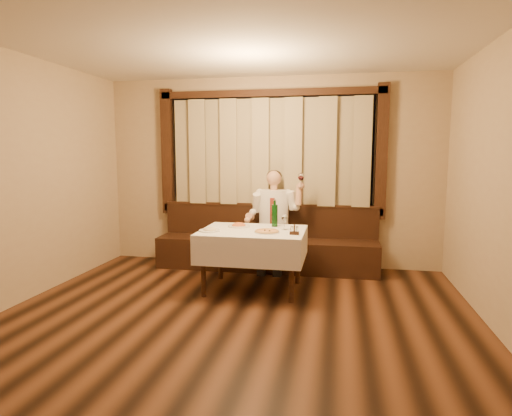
% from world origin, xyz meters
% --- Properties ---
extents(room, '(5.01, 6.01, 2.81)m').
position_xyz_m(room, '(-0.00, 0.97, 1.50)').
color(room, black).
rests_on(room, ground).
extents(banquette, '(3.20, 0.61, 0.94)m').
position_xyz_m(banquette, '(0.00, 2.72, 0.31)').
color(banquette, black).
rests_on(banquette, ground).
extents(dining_table, '(1.27, 0.97, 0.76)m').
position_xyz_m(dining_table, '(0.00, 1.70, 0.65)').
color(dining_table, black).
rests_on(dining_table, ground).
extents(pizza, '(0.30, 0.30, 0.03)m').
position_xyz_m(pizza, '(0.20, 1.56, 0.77)').
color(pizza, white).
rests_on(pizza, dining_table).
extents(pasta_red, '(0.28, 0.28, 0.10)m').
position_xyz_m(pasta_red, '(-0.22, 1.87, 0.80)').
color(pasta_red, white).
rests_on(pasta_red, dining_table).
extents(pasta_cream, '(0.25, 0.25, 0.09)m').
position_xyz_m(pasta_cream, '(-0.49, 1.51, 0.79)').
color(pasta_cream, white).
rests_on(pasta_cream, dining_table).
extents(green_bottle, '(0.08, 0.08, 0.35)m').
position_xyz_m(green_bottle, '(0.23, 1.98, 0.90)').
color(green_bottle, '#115116').
rests_on(green_bottle, dining_table).
extents(table_wine_glass, '(0.07, 0.07, 0.19)m').
position_xyz_m(table_wine_glass, '(0.38, 1.78, 0.89)').
color(table_wine_glass, white).
rests_on(table_wine_glass, dining_table).
extents(cruet_caddy, '(0.11, 0.05, 0.11)m').
position_xyz_m(cruet_caddy, '(0.53, 1.49, 0.80)').
color(cruet_caddy, black).
rests_on(cruet_caddy, dining_table).
extents(seated_man, '(0.80, 0.60, 1.44)m').
position_xyz_m(seated_man, '(0.11, 2.63, 0.84)').
color(seated_man, black).
rests_on(seated_man, ground).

